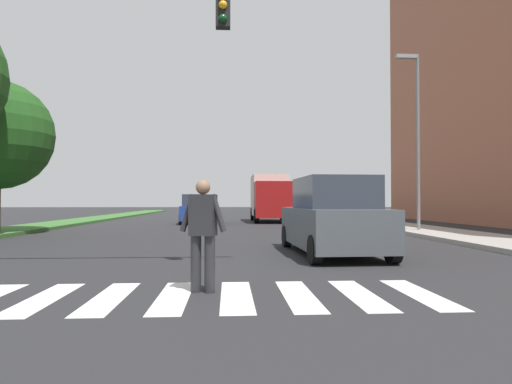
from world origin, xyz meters
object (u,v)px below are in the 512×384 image
Objects in this scene: street_lamp_right at (416,125)px; sedan_midblock at (195,210)px; truck_box_delivery at (270,197)px; pedestrian_performer at (203,230)px; suv_crossing at (332,218)px.

sedan_midblock is at bearing 138.92° from street_lamp_right.
sedan_midblock is 0.68× the size of truck_box_delivery.
sedan_midblock is (-1.63, 20.46, -0.12)m from pedestrian_performer.
suv_crossing reaches higher than pedestrian_performer.
street_lamp_right is 14.88m from pedestrian_performer.
sedan_midblock is at bearing 94.55° from pedestrian_performer.
street_lamp_right reaches higher than truck_box_delivery.
truck_box_delivery is (4.77, 2.15, 0.82)m from sedan_midblock.
sedan_midblock is at bearing -155.76° from truck_box_delivery.
street_lamp_right is 1.21× the size of truck_box_delivery.
truck_box_delivery is (-5.23, 10.86, -2.96)m from street_lamp_right.
pedestrian_performer is at bearing -123.81° from suv_crossing.
truck_box_delivery is at bearing 89.71° from suv_crossing.
pedestrian_performer is 0.36× the size of suv_crossing.
suv_crossing is (3.05, 4.55, -0.00)m from pedestrian_performer.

